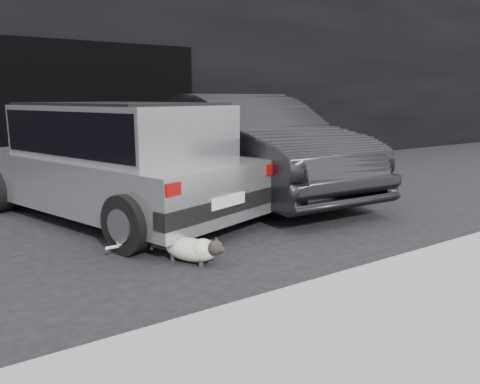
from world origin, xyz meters
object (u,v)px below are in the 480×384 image
cat_white (139,236)px  silver_hatchback (116,155)px  second_car (246,145)px  cat_siamese (195,249)px

cat_white → silver_hatchback: bearing=157.5°
silver_hatchback → second_car: bearing=-9.8°
second_car → cat_white: second_car is taller
silver_hatchback → second_car: (2.30, 0.31, -0.01)m
cat_siamese → cat_white: cat_white is taller
silver_hatchback → cat_siamese: silver_hatchback is taller
cat_siamese → cat_white: size_ratio=1.12×
silver_hatchback → cat_white: silver_hatchback is taller
second_car → cat_white: (-2.61, -1.84, -0.66)m
second_car → cat_siamese: (-2.31, -2.48, -0.68)m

